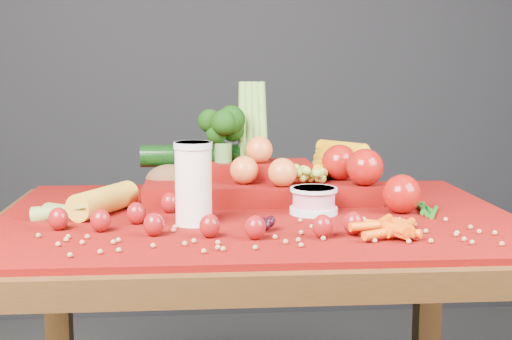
{
  "coord_description": "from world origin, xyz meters",
  "views": [
    {
      "loc": [
        -0.11,
        -1.44,
        1.07
      ],
      "look_at": [
        0.0,
        0.02,
        0.85
      ],
      "focal_mm": 50.0,
      "sensor_mm": 36.0,
      "label": 1
    }
  ],
  "objects": [
    {
      "name": "dark_grape_cluster",
      "position": [
        -0.0,
        -0.15,
        0.78
      ],
      "size": [
        0.06,
        0.05,
        0.03
      ],
      "primitive_type": null,
      "color": "black",
      "rests_on": "red_cloth"
    },
    {
      "name": "green_bean_pile",
      "position": [
        0.34,
        -0.01,
        0.77
      ],
      "size": [
        0.14,
        0.12,
        0.01
      ],
      "primitive_type": null,
      "color": "#1A5E15",
      "rests_on": "red_cloth"
    },
    {
      "name": "baby_carrot_pile",
      "position": [
        0.22,
        -0.2,
        0.78
      ],
      "size": [
        0.18,
        0.17,
        0.03
      ],
      "primitive_type": null,
      "color": "#EC5108",
      "rests_on": "red_cloth"
    },
    {
      "name": "strawberry_scatter",
      "position": [
        -0.15,
        -0.14,
        0.79
      ],
      "size": [
        0.58,
        0.28,
        0.05
      ],
      "color": "maroon",
      "rests_on": "red_cloth"
    },
    {
      "name": "corn_ear",
      "position": [
        -0.36,
        -0.01,
        0.78
      ],
      "size": [
        0.25,
        0.26,
        0.06
      ],
      "rotation": [
        0.0,
        0.0,
        1.09
      ],
      "color": "gold",
      "rests_on": "red_cloth"
    },
    {
      "name": "potato",
      "position": [
        -0.19,
        0.2,
        0.8
      ],
      "size": [
        0.11,
        0.08,
        0.08
      ],
      "primitive_type": "ellipsoid",
      "color": "#54301C",
      "rests_on": "red_cloth"
    },
    {
      "name": "soybean_scatter",
      "position": [
        0.0,
        -0.2,
        0.77
      ],
      "size": [
        0.84,
        0.24,
        0.01
      ],
      "primitive_type": null,
      "color": "#9D7143",
      "rests_on": "red_cloth"
    },
    {
      "name": "red_cloth",
      "position": [
        0.0,
        0.0,
        0.76
      ],
      "size": [
        1.05,
        0.75,
        0.01
      ],
      "primitive_type": "cube",
      "color": "#710B03",
      "rests_on": "table"
    },
    {
      "name": "produce_mound",
      "position": [
        0.05,
        0.15,
        0.82
      ],
      "size": [
        0.6,
        0.37,
        0.27
      ],
      "color": "#710B03",
      "rests_on": "red_cloth"
    },
    {
      "name": "table",
      "position": [
        0.0,
        0.0,
        0.66
      ],
      "size": [
        1.1,
        0.8,
        0.75
      ],
      "color": "#34200B",
      "rests_on": "ground"
    },
    {
      "name": "milk_glass",
      "position": [
        -0.13,
        -0.09,
        0.85
      ],
      "size": [
        0.07,
        0.07,
        0.16
      ],
      "rotation": [
        0.0,
        0.0,
        0.22
      ],
      "color": "silver",
      "rests_on": "red_cloth"
    },
    {
      "name": "yogurt_bowl",
      "position": [
        0.12,
        -0.01,
        0.79
      ],
      "size": [
        0.1,
        0.1,
        0.05
      ],
      "rotation": [
        0.0,
        0.0,
        0.24
      ],
      "color": "silver",
      "rests_on": "red_cloth"
    }
  ]
}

